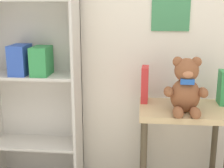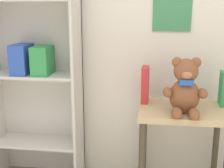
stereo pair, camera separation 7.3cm
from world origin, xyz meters
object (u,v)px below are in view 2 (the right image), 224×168
(display_table, at_px, (183,126))
(book_standing_green, at_px, (223,88))
(book_standing_red, at_px, (145,85))
(book_standing_blue, at_px, (184,88))
(teddy_bear, at_px, (185,89))
(bookshelf_side, at_px, (35,60))

(display_table, relative_size, book_standing_green, 2.78)
(book_standing_red, height_order, book_standing_blue, book_standing_red)
(teddy_bear, xyz_separation_m, book_standing_red, (-0.23, 0.20, -0.03))
(teddy_bear, bearing_deg, book_standing_blue, 87.01)
(book_standing_red, bearing_deg, teddy_bear, -38.02)
(teddy_bear, relative_size, book_standing_blue, 1.56)
(bookshelf_side, bearing_deg, book_standing_blue, -3.63)
(book_standing_green, bearing_deg, display_table, -155.65)
(teddy_bear, bearing_deg, book_standing_green, 37.75)
(book_standing_red, relative_size, book_standing_green, 1.07)
(display_table, bearing_deg, book_standing_blue, 90.00)
(book_standing_blue, bearing_deg, book_standing_red, 175.46)
(bookshelf_side, xyz_separation_m, display_table, (0.99, -0.14, -0.37))
(display_table, bearing_deg, bookshelf_side, 171.68)
(bookshelf_side, relative_size, book_standing_blue, 7.20)
(bookshelf_side, relative_size, book_standing_red, 6.55)
(book_standing_green, bearing_deg, teddy_bear, -140.86)
(bookshelf_side, bearing_deg, display_table, -8.32)
(book_standing_red, bearing_deg, book_standing_green, 1.94)
(display_table, height_order, book_standing_blue, book_standing_blue)
(book_standing_blue, relative_size, book_standing_green, 0.97)
(book_standing_red, bearing_deg, book_standing_blue, -3.37)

